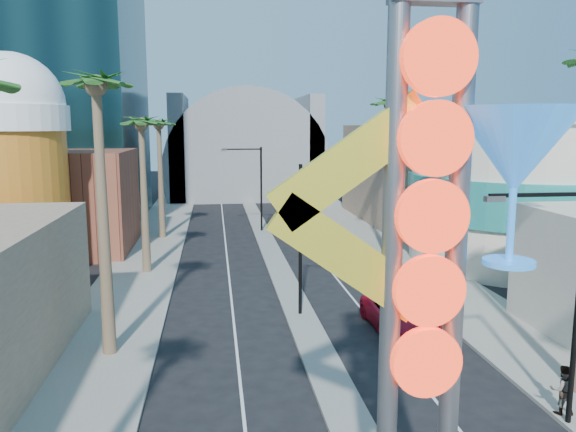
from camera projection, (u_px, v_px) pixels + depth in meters
name	position (u px, v px, depth m)	size (l,w,h in m)	color
sidewalk_west	(148.00, 256.00, 42.99)	(5.00, 100.00, 0.15)	gray
sidewalk_east	(388.00, 249.00, 45.44)	(5.00, 100.00, 0.15)	gray
median	(268.00, 244.00, 47.15)	(1.60, 84.00, 0.15)	gray
brick_filler_west	(67.00, 201.00, 44.46)	(10.00, 10.00, 8.00)	brown
filler_east	(412.00, 174.00, 58.22)	(10.00, 20.00, 10.00)	#8F725C
beer_mug	(15.00, 159.00, 35.89)	(7.00, 7.00, 14.50)	#BA6B18
turquoise_building	(524.00, 191.00, 40.82)	(16.60, 16.60, 10.60)	beige
canopy	(245.00, 166.00, 79.76)	(22.00, 16.00, 22.00)	slate
neon_sign	(462.00, 250.00, 11.81)	(6.53, 2.60, 12.55)	gray
streetlight_0	(311.00, 225.00, 28.84)	(3.79, 0.25, 8.00)	black
streetlight_1	(255.00, 181.00, 52.19)	(3.79, 0.25, 8.00)	black
streetlight_2	(566.00, 286.00, 17.89)	(3.45, 0.25, 8.00)	black
palm_1	(97.00, 103.00, 22.75)	(2.40, 2.40, 12.70)	brown
palm_2	(141.00, 133.00, 36.67)	(2.40, 2.40, 11.20)	brown
palm_3	(159.00, 131.00, 48.41)	(2.40, 2.40, 11.20)	brown
palm_6	(456.00, 125.00, 31.09)	(2.40, 2.40, 11.70)	brown
palm_7	(389.00, 114.00, 42.69)	(2.40, 2.40, 12.70)	brown
red_pickup	(400.00, 315.00, 27.19)	(2.72, 5.90, 1.64)	#B70E27
pedestrian_b	(562.00, 389.00, 19.12)	(0.84, 0.65, 1.72)	gray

